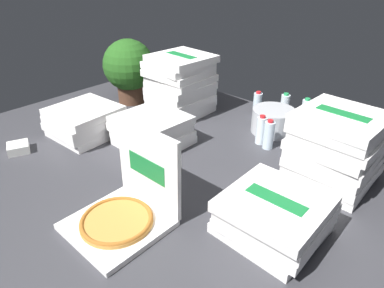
{
  "coord_description": "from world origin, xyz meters",
  "views": [
    {
      "loc": [
        1.23,
        -1.19,
        1.11
      ],
      "look_at": [
        0.05,
        0.1,
        0.14
      ],
      "focal_mm": 31.92,
      "sensor_mm": 36.0,
      "label": 1
    }
  ],
  "objects_px": {
    "pizza_stack_center_near": "(152,130)",
    "ice_bucket": "(273,121)",
    "pizza_stack_center_far": "(335,148)",
    "water_bottle_5": "(292,135)",
    "potted_plant": "(129,68)",
    "water_bottle_1": "(285,106)",
    "pizza_stack_right_near": "(180,85)",
    "pizza_stack_left_near": "(274,216)",
    "water_bottle_3": "(261,130)",
    "water_bottle_4": "(305,112)",
    "pizza_stack_left_mid": "(84,121)",
    "open_pizza_box": "(127,206)",
    "water_bottle_0": "(313,125)",
    "water_bottle_6": "(269,135)",
    "water_bottle_2": "(257,104)",
    "napkin_pile": "(18,148)"
  },
  "relations": [
    {
      "from": "ice_bucket",
      "to": "water_bottle_1",
      "type": "bearing_deg",
      "value": 102.2
    },
    {
      "from": "water_bottle_3",
      "to": "water_bottle_4",
      "type": "height_order",
      "value": "same"
    },
    {
      "from": "water_bottle_3",
      "to": "potted_plant",
      "type": "height_order",
      "value": "potted_plant"
    },
    {
      "from": "pizza_stack_left_mid",
      "to": "potted_plant",
      "type": "bearing_deg",
      "value": 112.47
    },
    {
      "from": "napkin_pile",
      "to": "water_bottle_0",
      "type": "bearing_deg",
      "value": 48.2
    },
    {
      "from": "pizza_stack_center_near",
      "to": "ice_bucket",
      "type": "height_order",
      "value": "pizza_stack_center_near"
    },
    {
      "from": "open_pizza_box",
      "to": "ice_bucket",
      "type": "xyz_separation_m",
      "value": [
        0.02,
        1.29,
        -0.0
      ]
    },
    {
      "from": "water_bottle_6",
      "to": "pizza_stack_left_mid",
      "type": "bearing_deg",
      "value": -146.29
    },
    {
      "from": "water_bottle_4",
      "to": "water_bottle_5",
      "type": "distance_m",
      "value": 0.42
    },
    {
      "from": "water_bottle_5",
      "to": "napkin_pile",
      "type": "xyz_separation_m",
      "value": [
        -1.27,
        -1.23,
        -0.07
      ]
    },
    {
      "from": "potted_plant",
      "to": "water_bottle_1",
      "type": "bearing_deg",
      "value": 27.08
    },
    {
      "from": "open_pizza_box",
      "to": "water_bottle_3",
      "type": "distance_m",
      "value": 1.09
    },
    {
      "from": "water_bottle_1",
      "to": "water_bottle_5",
      "type": "distance_m",
      "value": 0.48
    },
    {
      "from": "pizza_stack_center_near",
      "to": "napkin_pile",
      "type": "distance_m",
      "value": 0.86
    },
    {
      "from": "water_bottle_1",
      "to": "water_bottle_3",
      "type": "distance_m",
      "value": 0.48
    },
    {
      "from": "water_bottle_2",
      "to": "water_bottle_3",
      "type": "distance_m",
      "value": 0.45
    },
    {
      "from": "pizza_stack_left_near",
      "to": "water_bottle_1",
      "type": "bearing_deg",
      "value": 117.03
    },
    {
      "from": "pizza_stack_right_near",
      "to": "water_bottle_0",
      "type": "distance_m",
      "value": 1.03
    },
    {
      "from": "pizza_stack_left_near",
      "to": "water_bottle_4",
      "type": "bearing_deg",
      "value": 110.0
    },
    {
      "from": "water_bottle_1",
      "to": "napkin_pile",
      "type": "relative_size",
      "value": 1.59
    },
    {
      "from": "pizza_stack_left_mid",
      "to": "water_bottle_2",
      "type": "distance_m",
      "value": 1.3
    },
    {
      "from": "pizza_stack_right_near",
      "to": "water_bottle_4",
      "type": "height_order",
      "value": "pizza_stack_right_near"
    },
    {
      "from": "pizza_stack_center_far",
      "to": "water_bottle_5",
      "type": "bearing_deg",
      "value": 150.59
    },
    {
      "from": "water_bottle_4",
      "to": "pizza_stack_center_far",
      "type": "bearing_deg",
      "value": -53.18
    },
    {
      "from": "pizza_stack_center_near",
      "to": "water_bottle_6",
      "type": "xyz_separation_m",
      "value": [
        0.6,
        0.47,
        -0.01
      ]
    },
    {
      "from": "water_bottle_0",
      "to": "water_bottle_3",
      "type": "height_order",
      "value": "same"
    },
    {
      "from": "potted_plant",
      "to": "pizza_stack_center_near",
      "type": "bearing_deg",
      "value": -28.85
    },
    {
      "from": "pizza_stack_left_mid",
      "to": "water_bottle_0",
      "type": "bearing_deg",
      "value": 40.88
    },
    {
      "from": "water_bottle_1",
      "to": "ice_bucket",
      "type": "bearing_deg",
      "value": -77.8
    },
    {
      "from": "water_bottle_0",
      "to": "water_bottle_2",
      "type": "height_order",
      "value": "same"
    },
    {
      "from": "water_bottle_6",
      "to": "water_bottle_4",
      "type": "bearing_deg",
      "value": 89.44
    },
    {
      "from": "pizza_stack_left_near",
      "to": "pizza_stack_right_near",
      "type": "relative_size",
      "value": 0.95
    },
    {
      "from": "pizza_stack_center_near",
      "to": "ice_bucket",
      "type": "relative_size",
      "value": 1.52
    },
    {
      "from": "pizza_stack_center_far",
      "to": "pizza_stack_right_near",
      "type": "xyz_separation_m",
      "value": [
        -1.28,
        0.12,
        0.03
      ]
    },
    {
      "from": "water_bottle_2",
      "to": "water_bottle_6",
      "type": "relative_size",
      "value": 1.0
    },
    {
      "from": "water_bottle_1",
      "to": "water_bottle_4",
      "type": "distance_m",
      "value": 0.17
    },
    {
      "from": "water_bottle_5",
      "to": "pizza_stack_right_near",
      "type": "bearing_deg",
      "value": -175.78
    },
    {
      "from": "pizza_stack_center_near",
      "to": "water_bottle_0",
      "type": "xyz_separation_m",
      "value": [
        0.74,
        0.81,
        -0.01
      ]
    },
    {
      "from": "pizza_stack_center_near",
      "to": "water_bottle_0",
      "type": "distance_m",
      "value": 1.1
    },
    {
      "from": "pizza_stack_left_near",
      "to": "water_bottle_5",
      "type": "distance_m",
      "value": 0.84
    },
    {
      "from": "ice_bucket",
      "to": "potted_plant",
      "type": "distance_m",
      "value": 1.25
    },
    {
      "from": "open_pizza_box",
      "to": "water_bottle_1",
      "type": "bearing_deg",
      "value": 91.56
    },
    {
      "from": "water_bottle_2",
      "to": "water_bottle_1",
      "type": "bearing_deg",
      "value": 32.03
    },
    {
      "from": "open_pizza_box",
      "to": "ice_bucket",
      "type": "distance_m",
      "value": 1.29
    },
    {
      "from": "pizza_stack_left_near",
      "to": "pizza_stack_center_far",
      "type": "bearing_deg",
      "value": 88.64
    },
    {
      "from": "water_bottle_4",
      "to": "water_bottle_1",
      "type": "bearing_deg",
      "value": -175.79
    },
    {
      "from": "water_bottle_6",
      "to": "water_bottle_0",
      "type": "bearing_deg",
      "value": 66.31
    },
    {
      "from": "pizza_stack_right_near",
      "to": "water_bottle_6",
      "type": "distance_m",
      "value": 0.84
    },
    {
      "from": "open_pizza_box",
      "to": "water_bottle_3",
      "type": "height_order",
      "value": "open_pizza_box"
    },
    {
      "from": "water_bottle_5",
      "to": "pizza_stack_left_mid",
      "type": "bearing_deg",
      "value": -145.21
    }
  ]
}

